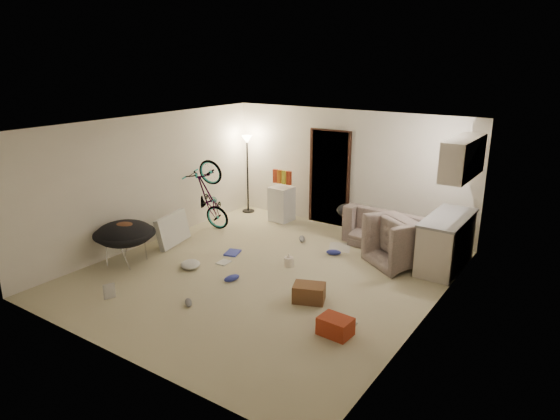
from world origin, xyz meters
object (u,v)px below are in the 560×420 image
Objects in this scene: saucer_chair at (125,239)px; bicycle at (209,211)px; kitchen_counter at (446,243)px; tv_box at (173,229)px; mini_fridge at (282,204)px; sofa at (393,232)px; floor_lamp at (247,157)px; armchair at (407,246)px; juicer at (289,261)px; drink_case_b at (335,326)px; drink_case_a at (309,293)px.

bicycle is at bearing 90.00° from saucer_chair.
kitchen_counter is 1.64× the size of tv_box.
mini_fridge is at bearing -41.48° from bicycle.
mini_fridge is (-3.80, 0.55, -0.06)m from kitchen_counter.
tv_box is (-3.60, -2.33, 0.03)m from sofa.
sofa is 1.19× the size of bicycle.
floor_lamp is 3.77m from saucer_chair.
armchair reaches higher than juicer.
kitchen_counter is 3.84m from mini_fridge.
saucer_chair is 2.91m from juicer.
saucer_chair is at bearing 47.24° from sofa.
saucer_chair is (-0.93, -3.57, 0.07)m from mini_fridge.
armchair is (-0.62, -0.22, -0.12)m from kitchen_counter.
juicer is at bearing 141.98° from drink_case_b.
armchair is 3.28m from mini_fridge.
armchair is at bearing 51.33° from drink_case_a.
drink_case_a is 1.00m from drink_case_b.
tv_box is (0.10, -2.53, -1.00)m from floor_lamp.
mini_fridge is (-2.68, 0.10, 0.11)m from sofa.
kitchen_counter is at bearing 83.94° from drink_case_b.
drink_case_a is (3.44, 0.57, -0.32)m from saucer_chair.
mini_fridge is at bearing 56.92° from tv_box.
saucer_chair reaches higher than juicer.
drink_case_a is at bearing 90.10° from sofa.
tv_box is (0.00, 1.13, -0.15)m from saucer_chair.
sofa is 2.28m from juicer.
kitchen_counter reaches higher than saucer_chair.
saucer_chair is 2.53× the size of drink_case_b.
juicer is at bearing -40.20° from floor_lamp.
floor_lamp reaches higher than kitchen_counter.
mini_fridge is (1.03, -0.10, -0.92)m from floor_lamp.
sofa is 3.57m from drink_case_b.
armchair is (0.51, -0.67, 0.05)m from sofa.
tv_box is at bearing 36.26° from sofa.
drink_case_b is (3.29, -3.62, -0.26)m from mini_fridge.
bicycle is 6.52× the size of juicer.
tv_box is at bearing -87.74° from floor_lamp.
sofa reaches higher than juicer.
drink_case_a is at bearing -41.18° from floor_lamp.
floor_lamp is 2.73m from tv_box.
bicycle is (-4.73, -0.82, -0.03)m from kitchen_counter.
juicer is (-1.74, 1.54, -0.03)m from drink_case_b.
juicer is (-2.25, -1.53, -0.34)m from kitchen_counter.
armchair is at bearing -10.17° from mini_fridge.
bicycle is 1.65m from mini_fridge.
floor_lamp is 7.55× the size of juicer.
saucer_chair is 3.50m from drink_case_a.
armchair is 1.28× the size of mini_fridge.
juicer is (2.58, -2.18, -1.21)m from floor_lamp.
saucer_chair is at bearing -177.19° from drink_case_b.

